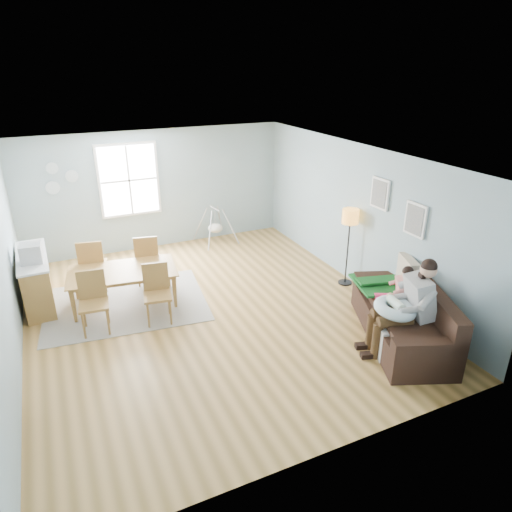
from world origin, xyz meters
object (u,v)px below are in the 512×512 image
chair_ne (147,256)px  dining_table (124,288)px  toddler (399,288)px  counter (36,279)px  floor_lamp (350,223)px  chair_sw (93,297)px  baby_swing (215,227)px  chair_nw (92,262)px  chair_se (157,289)px  monitor (31,253)px  sofa (405,320)px  father (408,304)px  storage_cube (392,341)px

chair_ne → dining_table: bearing=-132.3°
toddler → counter: size_ratio=0.54×
floor_lamp → counter: bearing=162.9°
chair_sw → baby_swing: size_ratio=1.05×
chair_nw → baby_swing: 3.30m
chair_se → baby_swing: bearing=54.2°
dining_table → monitor: monitor is taller
floor_lamp → chair_sw: (-4.67, 0.34, -0.69)m
sofa → monitor: 6.24m
floor_lamp → chair_sw: size_ratio=1.52×
chair_sw → counter: chair_sw is taller
toddler → father: bearing=-118.4°
father → chair_se: bearing=141.6°
floor_lamp → chair_ne: floor_lamp is taller
chair_nw → father: bearing=-44.9°
sofa → storage_cube: size_ratio=4.41×
father → monitor: size_ratio=4.14×
father → chair_ne: father is taller
baby_swing → dining_table: bearing=-139.3°
toddler → dining_table: size_ratio=0.49×
storage_cube → baby_swing: baby_swing is taller
chair_nw → monitor: (-0.96, -0.33, 0.48)m
sofa → toddler: bearing=89.4°
storage_cube → monitor: monitor is taller
floor_lamp → chair_se: (-3.67, 0.23, -0.70)m
toddler → chair_sw: 4.87m
chair_nw → monitor: 1.12m
father → chair_ne: size_ratio=1.45×
monitor → baby_swing: size_ratio=0.38×
baby_swing → sofa: bearing=-76.1°
chair_nw → dining_table: bearing=-59.8°
floor_lamp → counter: (-5.50, 1.69, -0.79)m
storage_cube → counter: 6.17m
sofa → monitor: size_ratio=6.90×
chair_sw → dining_table: bearing=47.4°
floor_lamp → storage_cube: 2.63m
chair_se → counter: bearing=141.3°
sofa → toddler: size_ratio=2.76×
father → sofa: bearing=44.1°
sofa → dining_table: sofa is taller
sofa → floor_lamp: size_ratio=1.64×
chair_se → toddler: bearing=-30.5°
chair_sw → sofa: bearing=-28.1°
chair_ne → monitor: size_ratio=2.85×
chair_ne → chair_sw: bearing=-132.4°
floor_lamp → father: bearing=-103.7°
chair_ne → floor_lamp: bearing=-24.4°
monitor → baby_swing: 4.36m
toddler → counter: bearing=146.4°
father → toddler: 0.55m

